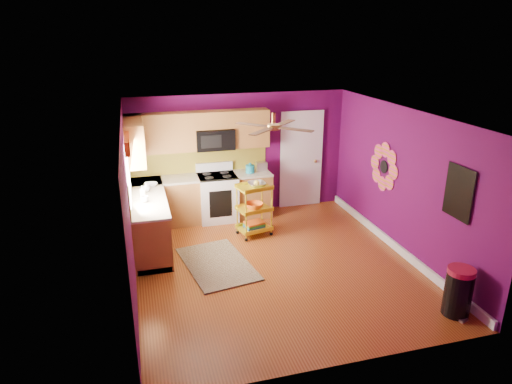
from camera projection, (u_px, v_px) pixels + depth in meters
name	position (u px, v px, depth m)	size (l,w,h in m)	color
ground	(275.00, 265.00, 7.60)	(5.00, 5.00, 0.00)	brown
room_envelope	(278.00, 171.00, 7.05)	(4.54, 5.04, 2.52)	#520948
lower_cabinets	(180.00, 209.00, 8.76)	(2.81, 2.31, 0.94)	brown
electric_range	(218.00, 197.00, 9.27)	(0.76, 0.66, 1.13)	white
upper_cabinetry	(180.00, 135.00, 8.65)	(2.80, 2.30, 1.26)	brown
left_window	(127.00, 157.00, 7.41)	(0.08, 1.35, 1.08)	white
panel_door	(301.00, 161.00, 9.83)	(0.95, 0.11, 2.15)	white
right_wall_art	(414.00, 177.00, 7.36)	(0.04, 2.74, 1.04)	black
ceiling_fan	(273.00, 126.00, 7.00)	(1.01, 1.01, 0.26)	#BF8C3F
shag_rug	(217.00, 264.00, 7.60)	(0.98, 1.60, 0.02)	black
rolling_cart	(255.00, 207.00, 8.52)	(0.68, 0.56, 1.08)	yellow
trash_can	(458.00, 292.00, 6.17)	(0.46, 0.46, 0.70)	black
teal_kettle	(250.00, 169.00, 9.25)	(0.18, 0.18, 0.21)	teal
toaster	(261.00, 166.00, 9.40)	(0.22, 0.15, 0.18)	beige
soap_bottle_a	(142.00, 191.00, 7.94)	(0.09, 0.09, 0.19)	#EA3F72
soap_bottle_b	(146.00, 187.00, 8.18)	(0.14, 0.14, 0.17)	white
counter_dish	(151.00, 185.00, 8.47)	(0.24, 0.24, 0.06)	white
counter_cup	(145.00, 199.00, 7.70)	(0.13, 0.13, 0.10)	white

